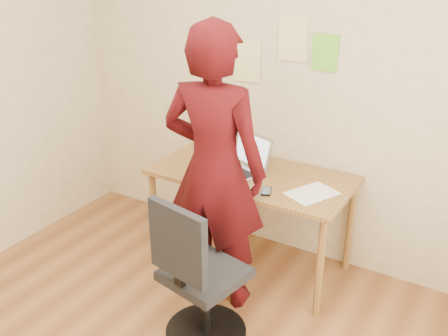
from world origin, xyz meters
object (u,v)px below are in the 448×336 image
Objects in this scene: phone at (266,191)px; desk at (251,185)px; laptop at (242,164)px; office_chair at (198,283)px; person at (214,170)px.

desk is at bearing 116.44° from phone.
laptop is at bearing 124.48° from phone.
phone is (0.30, -0.22, -0.05)m from laptop.
phone is at bearing -16.38° from laptop.
laptop is 0.98m from office_chair.
person reaches higher than office_chair.
desk is at bearing -101.21° from person.
person reaches higher than laptop.
desk is 0.32m from phone.
office_chair is at bearing 102.19° from person.
laptop is 3.19× the size of phone.
desk is 0.16m from laptop.
laptop is at bearing -90.69° from person.
phone is (0.22, -0.21, 0.09)m from desk.
phone is 0.07× the size of person.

